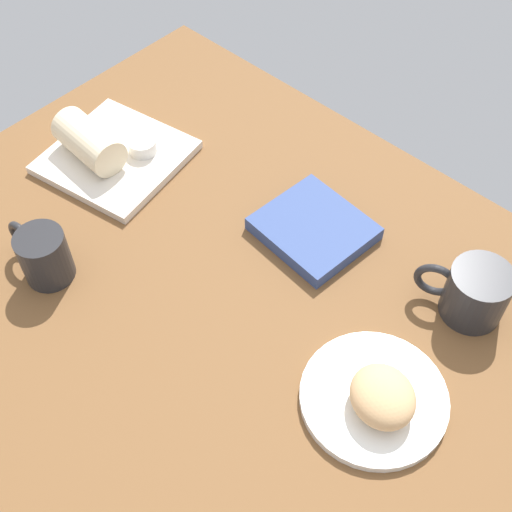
# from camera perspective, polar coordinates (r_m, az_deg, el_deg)

# --- Properties ---
(dining_table) EXTENTS (1.10, 0.90, 0.04)m
(dining_table) POSITION_cam_1_polar(r_m,az_deg,el_deg) (1.12, -3.34, -2.47)
(dining_table) COLOR brown
(dining_table) RESTS_ON ground
(round_plate) EXTENTS (0.21, 0.21, 0.01)m
(round_plate) POSITION_cam_1_polar(r_m,az_deg,el_deg) (1.00, 9.95, -11.46)
(round_plate) COLOR white
(round_plate) RESTS_ON dining_table
(scone_pastry) EXTENTS (0.13, 0.13, 0.05)m
(scone_pastry) POSITION_cam_1_polar(r_m,az_deg,el_deg) (0.96, 10.55, -11.47)
(scone_pastry) COLOR tan
(scone_pastry) RESTS_ON round_plate
(square_plate) EXTENTS (0.27, 0.27, 0.02)m
(square_plate) POSITION_cam_1_polar(r_m,az_deg,el_deg) (1.30, -11.62, 8.11)
(square_plate) COLOR silver
(square_plate) RESTS_ON dining_table
(sauce_cup) EXTENTS (0.05, 0.05, 0.03)m
(sauce_cup) POSITION_cam_1_polar(r_m,az_deg,el_deg) (1.28, -9.46, 9.09)
(sauce_cup) COLOR silver
(sauce_cup) RESTS_ON square_plate
(breakfast_wrap) EXTENTS (0.14, 0.08, 0.07)m
(breakfast_wrap) POSITION_cam_1_polar(r_m,az_deg,el_deg) (1.27, -13.78, 9.27)
(breakfast_wrap) COLOR beige
(breakfast_wrap) RESTS_ON square_plate
(book_stack) EXTENTS (0.19, 0.17, 0.03)m
(book_stack) POSITION_cam_1_polar(r_m,az_deg,el_deg) (1.15, 4.85, 2.30)
(book_stack) COLOR #33477F
(book_stack) RESTS_ON dining_table
(coffee_mug) EXTENTS (0.14, 0.10, 0.09)m
(coffee_mug) POSITION_cam_1_polar(r_m,az_deg,el_deg) (1.08, 17.77, -2.90)
(coffee_mug) COLOR #262628
(coffee_mug) RESTS_ON dining_table
(second_mug) EXTENTS (0.13, 0.08, 0.09)m
(second_mug) POSITION_cam_1_polar(r_m,az_deg,el_deg) (1.12, -17.40, 0.11)
(second_mug) COLOR #262628
(second_mug) RESTS_ON dining_table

